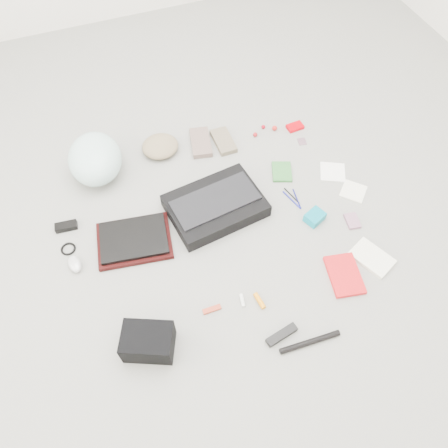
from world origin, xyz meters
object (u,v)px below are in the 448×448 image
object	(u,v)px
laptop	(134,238)
bike_helmet	(95,159)
messenger_bag	(215,206)
accordion_wallet	(315,217)
camera_bag	(148,342)
book_red	(344,275)

from	to	relation	value
laptop	bike_helmet	size ratio (longest dim) A/B	0.91
messenger_bag	laptop	size ratio (longest dim) A/B	1.45
laptop	accordion_wallet	size ratio (longest dim) A/B	3.40
bike_helmet	laptop	bearing A→B (deg)	-74.73
laptop	camera_bag	bearing A→B (deg)	-88.31
messenger_bag	camera_bag	xyz separation A→B (m)	(-0.50, -0.56, 0.03)
bike_helmet	camera_bag	size ratio (longest dim) A/B	1.69
accordion_wallet	book_red	bearing A→B (deg)	-115.66
messenger_bag	camera_bag	world-z (taller)	camera_bag
laptop	bike_helmet	bearing A→B (deg)	106.53
book_red	bike_helmet	bearing A→B (deg)	143.17
camera_bag	accordion_wallet	world-z (taller)	camera_bag
messenger_bag	camera_bag	distance (m)	0.75
messenger_bag	laptop	bearing A→B (deg)	177.84
camera_bag	book_red	world-z (taller)	camera_bag
bike_helmet	accordion_wallet	xyz separation A→B (m)	(0.93, -0.69, -0.08)
book_red	accordion_wallet	world-z (taller)	accordion_wallet
messenger_bag	book_red	xyz separation A→B (m)	(0.42, -0.56, -0.03)
book_red	accordion_wallet	bearing A→B (deg)	98.23
laptop	book_red	bearing A→B (deg)	-22.44
laptop	book_red	world-z (taller)	laptop
laptop	camera_bag	world-z (taller)	camera_bag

